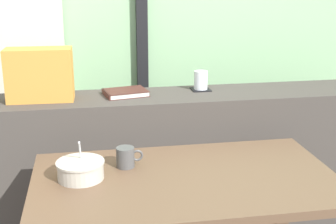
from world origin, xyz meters
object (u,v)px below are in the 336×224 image
Objects in this scene: soup_bowl at (81,170)px; coaster_square at (201,89)px; ceramic_mug at (126,157)px; juice_glass at (201,81)px; throw_pillow at (40,75)px; breakfast_table at (185,202)px; closed_book at (125,93)px.

coaster_square is at bearing 46.13° from soup_bowl.
juice_glass is at bearing 51.87° from ceramic_mug.
throw_pillow reaches higher than juice_glass.
ceramic_mug is at bearing 147.77° from breakfast_table.
breakfast_table is 0.77m from closed_book.
soup_bowl is 1.68× the size of ceramic_mug.
ceramic_mug is (-0.05, -0.55, -0.14)m from closed_book.
closed_book is 1.28× the size of soup_bowl.
coaster_square is 0.94m from soup_bowl.
breakfast_table is 10.72× the size of ceramic_mug.
coaster_square is at bearing 4.69° from throw_pillow.
throw_pillow is 1.69× the size of soup_bowl.
coaster_square is 0.41× the size of closed_book.
juice_glass is 0.52× the size of soup_bowl.
throw_pillow reaches higher than coaster_square.
coaster_square reaches higher than ceramic_mug.
coaster_square is at bearing 72.04° from breakfast_table.
coaster_square is at bearing 51.87° from ceramic_mug.
juice_glass is 0.88× the size of ceramic_mug.
ceramic_mug is at bearing 24.76° from soup_bowl.
closed_book is (-0.41, -0.04, 0.01)m from coaster_square.
coaster_square is at bearing 180.00° from juice_glass.
coaster_square is 0.31× the size of throw_pillow.
throw_pillow is 0.68m from soup_bowl.
soup_bowl is (-0.65, -0.67, -0.18)m from juice_glass.
ceramic_mug is (-0.46, -0.59, -0.13)m from coaster_square.
closed_book is at bearing 84.86° from ceramic_mug.
soup_bowl is 0.20m from ceramic_mug.
soup_bowl reaches higher than breakfast_table.
breakfast_table is 0.31m from ceramic_mug.
soup_bowl is (-0.41, 0.06, 0.15)m from breakfast_table.
breakfast_table is 0.98m from throw_pillow.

